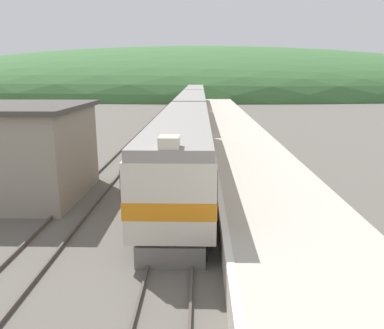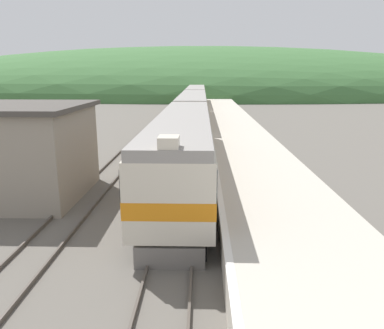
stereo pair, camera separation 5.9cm
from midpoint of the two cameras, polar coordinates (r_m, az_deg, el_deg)
name	(u,v)px [view 2 (the right image)]	position (r m, az deg, el deg)	size (l,w,h in m)	color
track_main	(196,112)	(61.43, 0.59, 8.06)	(1.52, 180.00, 0.16)	#4C443D
track_siding	(166,112)	(61.69, -3.90, 8.05)	(1.52, 180.00, 0.16)	#4C443D
platform	(232,126)	(41.63, 6.11, 5.88)	(5.23, 140.00, 1.10)	#BCB5A5
distant_hills	(199,93)	(121.31, 1.07, 10.85)	(200.14, 90.06, 28.07)	#3D6B38
express_train_lead_car	(183,148)	(20.87, -1.24, 2.59)	(3.02, 19.51, 4.32)	black
carriage_second	(193,110)	(42.07, 0.16, 8.25)	(3.01, 21.11, 3.96)	black
carriage_third	(196,98)	(63.99, 0.64, 10.15)	(3.01, 21.11, 3.96)	black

